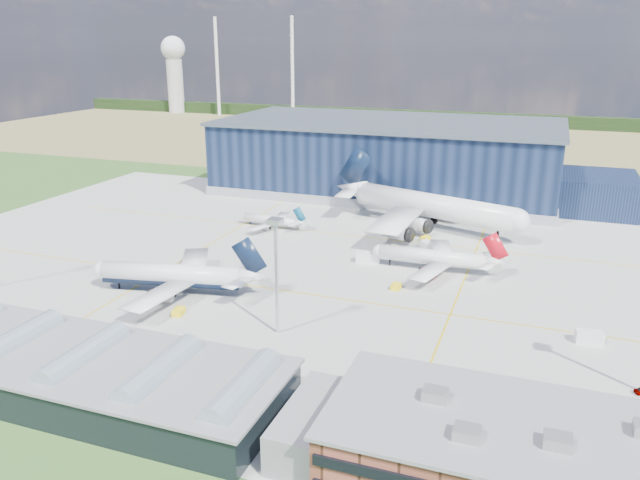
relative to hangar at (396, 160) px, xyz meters
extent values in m
plane|color=#2D521E|center=(-2.81, -94.80, -11.62)|extent=(600.00, 600.00, 0.00)
cube|color=#AFAEA9|center=(-2.81, -84.80, -11.59)|extent=(220.00, 160.00, 0.06)
cube|color=#DCBA0B|center=(-2.81, -104.80, -11.54)|extent=(180.00, 0.40, 0.02)
cube|color=#DCBA0B|center=(-2.81, -59.80, -11.54)|extent=(180.00, 0.40, 0.02)
cube|color=#DCBA0B|center=(-32.81, -84.80, -11.54)|extent=(0.40, 120.00, 0.02)
cube|color=#DCBA0B|center=(37.19, -84.80, -11.54)|extent=(0.40, 120.00, 0.02)
cube|color=olive|center=(-2.81, 125.20, -11.62)|extent=(600.00, 220.00, 0.01)
cube|color=black|center=(-2.81, 205.20, -7.62)|extent=(600.00, 8.00, 8.00)
cylinder|color=white|center=(-182.81, 195.20, 23.38)|extent=(2.40, 2.40, 70.00)
cylinder|color=white|center=(-122.81, 195.20, 23.38)|extent=(2.40, 2.40, 70.00)
cylinder|color=silver|center=(-222.81, 200.20, 8.38)|extent=(12.00, 12.00, 40.00)
sphere|color=white|center=(-222.81, 200.20, 36.38)|extent=(18.00, 18.00, 18.00)
cube|color=black|center=(-2.81, 0.20, 0.88)|extent=(120.00, 60.00, 25.00)
cube|color=gray|center=(-2.81, 0.20, -10.02)|extent=(121.00, 61.00, 3.20)
cube|color=#49535C|center=(-2.81, 0.20, 13.88)|extent=(122.00, 62.00, 1.20)
cube|color=black|center=(69.19, -4.80, -5.62)|extent=(24.00, 30.00, 12.00)
cube|color=brown|center=(52.19, -154.80, -7.12)|extent=(45.00, 22.00, 9.00)
cube|color=slate|center=(52.19, -154.80, -2.42)|extent=(46.00, 23.00, 0.50)
cube|color=black|center=(52.19, -143.60, -8.62)|extent=(44.00, 0.40, 1.40)
cube|color=black|center=(52.19, -143.60, -5.12)|extent=(44.00, 0.40, 1.40)
cube|color=#9F9F9B|center=(42.19, -152.80, -1.52)|extent=(3.20, 2.60, 1.60)
cube|color=#9F9F9B|center=(57.19, -157.80, -1.52)|extent=(3.20, 2.60, 1.60)
cube|color=#9F9F9B|center=(47.19, -159.80, -1.52)|extent=(3.20, 2.60, 1.60)
cube|color=black|center=(-12.81, -154.80, -8.62)|extent=(65.00, 22.00, 6.00)
cube|color=slate|center=(-12.81, -154.80, -5.42)|extent=(66.00, 23.00, 0.50)
cube|color=slate|center=(27.19, -154.80, -8.62)|extent=(10.00, 18.00, 6.00)
cylinder|color=#8697A6|center=(-26.81, -154.80, -5.22)|extent=(4.40, 18.00, 4.40)
cylinder|color=#8697A6|center=(-12.81, -154.80, -5.22)|extent=(4.40, 18.00, 4.40)
cylinder|color=#8697A6|center=(1.19, -154.80, -5.22)|extent=(4.40, 18.00, 4.40)
cylinder|color=#8697A6|center=(15.19, -154.80, -5.22)|extent=(4.40, 18.00, 4.40)
cylinder|color=silver|center=(7.19, -124.80, -0.62)|extent=(0.70, 0.70, 22.00)
cube|color=silver|center=(7.19, -124.80, 10.88)|extent=(2.60, 2.60, 1.00)
cube|color=yellow|center=(-15.40, -124.19, -10.94)|extent=(2.60, 3.59, 1.36)
cube|color=yellow|center=(23.43, -95.07, -10.98)|extent=(2.09, 3.03, 1.28)
cube|color=silver|center=(12.39, -80.11, -10.32)|extent=(6.36, 3.81, 2.59)
cube|color=silver|center=(24.53, -64.71, -10.53)|extent=(4.50, 5.11, 2.17)
cube|color=yellow|center=(22.64, -57.23, -10.96)|extent=(2.85, 3.50, 1.32)
cube|color=silver|center=(7.53, -42.62, -11.04)|extent=(2.89, 2.16, 1.15)
cube|color=silver|center=(63.50, -108.43, -10.43)|extent=(5.21, 3.03, 2.37)
cube|color=silver|center=(-27.53, -140.28, -10.16)|extent=(2.35, 4.72, 2.90)
imported|color=#99999E|center=(-12.88, -142.80, -11.00)|extent=(3.92, 2.06, 1.23)
camera|label=1|loc=(52.66, -224.44, 42.42)|focal=35.00mm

